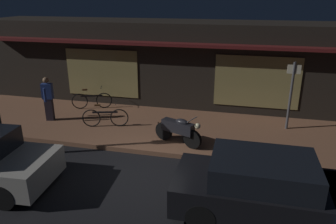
{
  "coord_description": "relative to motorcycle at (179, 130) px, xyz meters",
  "views": [
    {
      "loc": [
        2.7,
        -7.51,
        4.67
      ],
      "look_at": [
        0.32,
        2.4,
        0.95
      ],
      "focal_mm": 34.61,
      "sensor_mm": 36.0,
      "label": 1
    }
  ],
  "objects": [
    {
      "name": "sign_post",
      "position": [
        3.49,
        2.14,
        0.86
      ],
      "size": [
        0.44,
        0.09,
        2.4
      ],
      "color": "#47474C",
      "rests_on": "sidewalk_slab"
    },
    {
      "name": "bicycle_parked",
      "position": [
        -4.23,
        2.52,
        -0.14
      ],
      "size": [
        1.57,
        0.65,
        0.91
      ],
      "color": "black",
      "rests_on": "sidewalk_slab"
    },
    {
      "name": "parked_car_far",
      "position": [
        2.54,
        -2.87,
        0.06
      ],
      "size": [
        4.1,
        1.79,
        1.42
      ],
      "color": "black",
      "rests_on": "ground_plane"
    },
    {
      "name": "bicycle_extra",
      "position": [
        -2.86,
        0.81,
        -0.14
      ],
      "size": [
        1.61,
        0.57,
        0.91
      ],
      "color": "black",
      "rests_on": "sidewalk_slab"
    },
    {
      "name": "ground_plane",
      "position": [
        -0.83,
        -1.71,
        -0.65
      ],
      "size": [
        60.0,
        60.0,
        0.0
      ],
      "primitive_type": "plane",
      "color": "black"
    },
    {
      "name": "person_photographer",
      "position": [
        -5.18,
        0.92,
        0.38
      ],
      "size": [
        0.42,
        0.61,
        1.67
      ],
      "color": "#28232D",
      "rests_on": "sidewalk_slab"
    },
    {
      "name": "storefront_building",
      "position": [
        -0.83,
        4.67,
        1.16
      ],
      "size": [
        18.0,
        3.3,
        3.6
      ],
      "color": "black",
      "rests_on": "ground_plane"
    },
    {
      "name": "sidewalk_slab",
      "position": [
        -0.83,
        1.29,
        -0.57
      ],
      "size": [
        18.0,
        4.0,
        0.15
      ],
      "primitive_type": "cube",
      "color": "brown",
      "rests_on": "ground_plane"
    },
    {
      "name": "motorcycle",
      "position": [
        0.0,
        0.0,
        0.0
      ],
      "size": [
        1.62,
        0.83,
        0.97
      ],
      "color": "black",
      "rests_on": "sidewalk_slab"
    }
  ]
}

